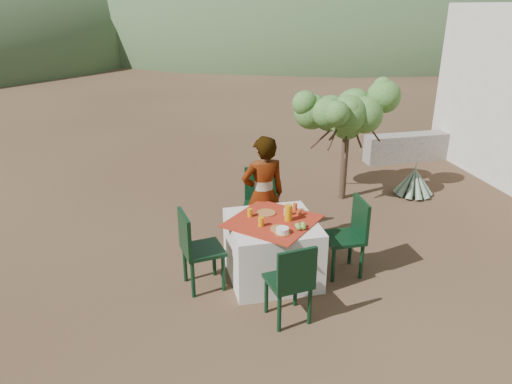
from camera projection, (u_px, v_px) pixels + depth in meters
ground at (311, 261)px, 6.49m from camera, size 160.00×160.00×0.00m
table at (272, 249)px, 6.00m from camera, size 1.30×1.30×0.76m
chair_far at (260, 201)px, 6.91m from camera, size 0.58×0.58×1.00m
chair_near at (292, 280)px, 5.12m from camera, size 0.49×0.49×0.93m
chair_left at (196, 247)px, 5.72m from camera, size 0.51×0.51×0.97m
chair_right at (350, 233)px, 6.05m from camera, size 0.45×0.45×0.97m
person at (263, 195)px, 6.46m from camera, size 0.62×0.44×1.60m
shrub_tree at (349, 118)px, 7.94m from camera, size 1.47×1.44×1.73m
agave at (414, 182)px, 8.43m from camera, size 0.65×0.65×0.69m
stone_wall at (426, 146)px, 10.18m from camera, size 2.60×0.35×0.55m
hill_near_right at (309, 28)px, 41.35m from camera, size 48.00×48.00×20.00m
hill_far_center at (116, 19)px, 52.46m from camera, size 60.00×60.00×24.00m
hill_far_right at (421, 18)px, 53.64m from camera, size 36.00×36.00×14.00m
plate_far at (266, 213)px, 6.03m from camera, size 0.23×0.23×0.01m
plate_near at (279, 229)px, 5.64m from camera, size 0.20×0.20×0.01m
glass_far at (250, 213)px, 5.94m from camera, size 0.06×0.06×0.10m
glass_near at (261, 222)px, 5.70m from camera, size 0.07×0.07×0.11m
juice_pitcher at (288, 213)px, 5.82m from camera, size 0.09×0.09×0.20m
bowl_plate at (282, 233)px, 5.55m from camera, size 0.18×0.18×0.01m
white_bowl at (282, 230)px, 5.54m from camera, size 0.15×0.15×0.05m
jar_left at (300, 212)px, 5.97m from camera, size 0.05×0.05×0.08m
jar_right at (295, 207)px, 6.11m from camera, size 0.06×0.06×0.09m
napkin_holder at (287, 212)px, 5.97m from camera, size 0.07×0.04×0.09m
fruit_cluster at (301, 226)px, 5.64m from camera, size 0.14×0.13×0.07m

